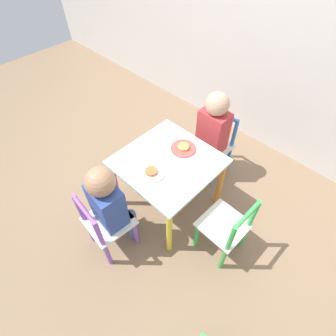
{
  "coord_description": "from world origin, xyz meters",
  "views": [
    {
      "loc": [
        0.76,
        -0.79,
        1.67
      ],
      "look_at": [
        0.0,
        0.0,
        0.4
      ],
      "focal_mm": 28.0,
      "sensor_mm": 36.0,
      "label": 1
    }
  ],
  "objects_px": {
    "chair_green": "(226,228)",
    "child_front": "(110,203)",
    "child_back": "(212,131)",
    "plate_front": "(151,172)",
    "chair_blue": "(213,146)",
    "kids_table": "(168,168)",
    "plate_back": "(183,148)",
    "chair_purple": "(106,224)"
  },
  "relations": [
    {
      "from": "kids_table",
      "to": "chair_green",
      "type": "height_order",
      "value": "chair_green"
    },
    {
      "from": "child_back",
      "to": "plate_front",
      "type": "distance_m",
      "value": 0.58
    },
    {
      "from": "child_front",
      "to": "child_back",
      "type": "distance_m",
      "value": 0.87
    },
    {
      "from": "chair_blue",
      "to": "plate_back",
      "type": "bearing_deg",
      "value": -90.51
    },
    {
      "from": "chair_blue",
      "to": "child_front",
      "type": "relative_size",
      "value": 0.73
    },
    {
      "from": "kids_table",
      "to": "chair_blue",
      "type": "xyz_separation_m",
      "value": [
        0.01,
        0.5,
        -0.14
      ]
    },
    {
      "from": "child_back",
      "to": "plate_back",
      "type": "relative_size",
      "value": 4.52
    },
    {
      "from": "kids_table",
      "to": "plate_front",
      "type": "relative_size",
      "value": 3.58
    },
    {
      "from": "plate_back",
      "to": "child_front",
      "type": "bearing_deg",
      "value": -93.81
    },
    {
      "from": "plate_back",
      "to": "chair_blue",
      "type": "bearing_deg",
      "value": 88.23
    },
    {
      "from": "chair_blue",
      "to": "chair_green",
      "type": "height_order",
      "value": "same"
    },
    {
      "from": "chair_green",
      "to": "child_front",
      "type": "height_order",
      "value": "child_front"
    },
    {
      "from": "chair_green",
      "to": "child_back",
      "type": "relative_size",
      "value": 0.7
    },
    {
      "from": "chair_green",
      "to": "child_front",
      "type": "xyz_separation_m",
      "value": [
        -0.53,
        -0.42,
        0.17
      ]
    },
    {
      "from": "child_front",
      "to": "plate_front",
      "type": "relative_size",
      "value": 4.42
    },
    {
      "from": "chair_blue",
      "to": "plate_front",
      "type": "distance_m",
      "value": 0.68
    },
    {
      "from": "kids_table",
      "to": "plate_front",
      "type": "bearing_deg",
      "value": -90.0
    },
    {
      "from": "plate_back",
      "to": "plate_front",
      "type": "bearing_deg",
      "value": -90.0
    },
    {
      "from": "child_front",
      "to": "chair_green",
      "type": "bearing_deg",
      "value": -136.8
    },
    {
      "from": "child_front",
      "to": "plate_back",
      "type": "xyz_separation_m",
      "value": [
        0.04,
        0.57,
        0.05
      ]
    },
    {
      "from": "plate_back",
      "to": "chair_green",
      "type": "bearing_deg",
      "value": -17.48
    },
    {
      "from": "chair_blue",
      "to": "plate_back",
      "type": "relative_size",
      "value": 3.15
    },
    {
      "from": "chair_green",
      "to": "plate_back",
      "type": "relative_size",
      "value": 3.15
    },
    {
      "from": "chair_green",
      "to": "plate_front",
      "type": "relative_size",
      "value": 3.2
    },
    {
      "from": "chair_blue",
      "to": "chair_green",
      "type": "xyz_separation_m",
      "value": [
        0.48,
        -0.51,
        0.0
      ]
    },
    {
      "from": "chair_purple",
      "to": "chair_green",
      "type": "bearing_deg",
      "value": -133.23
    },
    {
      "from": "chair_blue",
      "to": "plate_back",
      "type": "height_order",
      "value": "chair_blue"
    },
    {
      "from": "child_back",
      "to": "child_front",
      "type": "bearing_deg",
      "value": -91.9
    },
    {
      "from": "chair_purple",
      "to": "child_front",
      "type": "height_order",
      "value": "child_front"
    },
    {
      "from": "child_front",
      "to": "child_back",
      "type": "relative_size",
      "value": 0.96
    },
    {
      "from": "chair_blue",
      "to": "plate_back",
      "type": "distance_m",
      "value": 0.42
    },
    {
      "from": "kids_table",
      "to": "child_back",
      "type": "bearing_deg",
      "value": 88.74
    },
    {
      "from": "chair_purple",
      "to": "plate_back",
      "type": "distance_m",
      "value": 0.68
    },
    {
      "from": "chair_blue",
      "to": "child_back",
      "type": "distance_m",
      "value": 0.2
    },
    {
      "from": "plate_back",
      "to": "child_back",
      "type": "bearing_deg",
      "value": 88.12
    },
    {
      "from": "chair_green",
      "to": "plate_front",
      "type": "height_order",
      "value": "chair_green"
    },
    {
      "from": "kids_table",
      "to": "child_front",
      "type": "relative_size",
      "value": 0.81
    },
    {
      "from": "chair_purple",
      "to": "child_front",
      "type": "xyz_separation_m",
      "value": [
        0.01,
        0.06,
        0.17
      ]
    },
    {
      "from": "kids_table",
      "to": "chair_blue",
      "type": "bearing_deg",
      "value": 88.74
    },
    {
      "from": "chair_purple",
      "to": "chair_blue",
      "type": "relative_size",
      "value": 1.0
    },
    {
      "from": "chair_purple",
      "to": "chair_blue",
      "type": "distance_m",
      "value": 0.99
    },
    {
      "from": "chair_blue",
      "to": "plate_front",
      "type": "bearing_deg",
      "value": -89.72
    }
  ]
}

